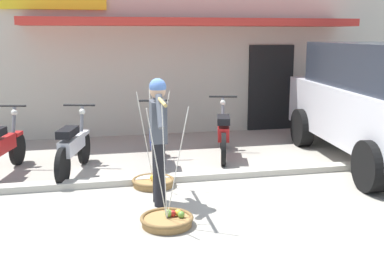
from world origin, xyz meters
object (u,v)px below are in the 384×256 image
(motorcycle_second_in_row, at_px, (73,147))
(motorcycle_end_of_row, at_px, (223,133))
(fruit_vendor, at_px, (158,133))
(motorcycle_nearest_shop, at_px, (1,148))
(fruit_basket_right_side, at_px, (153,181))
(fruit_basket_left_side, at_px, (167,220))
(motorcycle_third_in_row, at_px, (156,140))

(motorcycle_second_in_row, distance_m, motorcycle_end_of_row, 2.73)
(fruit_vendor, distance_m, motorcycle_end_of_row, 2.73)
(fruit_vendor, height_order, motorcycle_nearest_shop, fruit_vendor)
(fruit_basket_right_side, relative_size, motorcycle_nearest_shop, 0.81)
(fruit_basket_left_side, xyz_separation_m, fruit_basket_right_side, (0.05, 1.52, 0.00))
(motorcycle_nearest_shop, bearing_deg, fruit_basket_right_side, -25.05)
(fruit_basket_right_side, height_order, motorcycle_nearest_shop, fruit_basket_right_side)
(fruit_basket_left_side, bearing_deg, fruit_basket_right_side, 88.09)
(fruit_basket_right_side, bearing_deg, motorcycle_nearest_shop, 154.95)
(fruit_basket_left_side, xyz_separation_m, motorcycle_second_in_row, (-1.12, 2.43, 0.38))
(motorcycle_second_in_row, bearing_deg, fruit_basket_right_side, -37.77)
(motorcycle_nearest_shop, bearing_deg, fruit_vendor, -38.98)
(fruit_vendor, xyz_separation_m, motorcycle_second_in_row, (-1.15, 1.67, -0.52))
(fruit_basket_left_side, bearing_deg, motorcycle_nearest_shop, 130.86)
(motorcycle_third_in_row, bearing_deg, fruit_basket_right_side, -100.26)
(motorcycle_third_in_row, bearing_deg, motorcycle_second_in_row, -169.51)
(motorcycle_second_in_row, bearing_deg, motorcycle_third_in_row, 10.49)
(fruit_basket_right_side, bearing_deg, motorcycle_third_in_row, 79.74)
(fruit_vendor, xyz_separation_m, motorcycle_nearest_shop, (-2.27, 1.84, -0.52))
(fruit_vendor, xyz_separation_m, fruit_basket_left_side, (-0.02, -0.76, -0.90))
(motorcycle_second_in_row, bearing_deg, motorcycle_end_of_row, 11.09)
(motorcycle_end_of_row, bearing_deg, motorcycle_second_in_row, -168.91)
(motorcycle_second_in_row, relative_size, motorcycle_end_of_row, 1.00)
(fruit_basket_right_side, relative_size, motorcycle_second_in_row, 0.82)
(fruit_basket_right_side, height_order, motorcycle_end_of_row, fruit_basket_right_side)
(motorcycle_second_in_row, height_order, motorcycle_end_of_row, same)
(motorcycle_end_of_row, bearing_deg, motorcycle_nearest_shop, -174.57)
(fruit_vendor, bearing_deg, motorcycle_second_in_row, 124.43)
(fruit_basket_right_side, height_order, motorcycle_third_in_row, fruit_basket_right_side)
(fruit_basket_right_side, bearing_deg, motorcycle_end_of_row, 43.59)
(motorcycle_nearest_shop, xyz_separation_m, motorcycle_third_in_row, (2.51, 0.09, 0.00))
(fruit_vendor, distance_m, motorcycle_second_in_row, 2.09)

